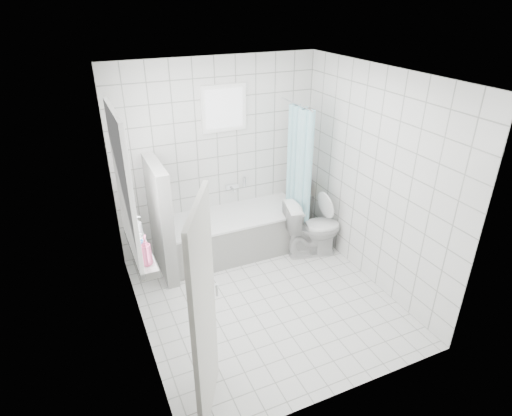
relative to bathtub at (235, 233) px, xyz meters
name	(u,v)px	position (x,y,z in m)	size (l,w,h in m)	color
ground	(265,299)	(-0.07, -1.12, -0.29)	(3.00, 3.00, 0.00)	white
ceiling	(267,75)	(-0.07, -1.12, 2.31)	(3.00, 3.00, 0.00)	white
wall_back	(218,157)	(-0.07, 0.38, 1.01)	(2.80, 0.02, 2.60)	white
wall_front	(349,279)	(-0.07, -2.62, 1.01)	(2.80, 0.02, 2.60)	white
wall_left	(131,228)	(-1.47, -1.12, 1.01)	(0.02, 3.00, 2.60)	white
wall_right	(373,180)	(1.33, -1.12, 1.01)	(0.02, 3.00, 2.60)	white
window_left	(126,186)	(-1.43, -0.82, 1.31)	(0.01, 0.90, 1.40)	white
window_back	(224,109)	(0.03, 0.33, 1.66)	(0.50, 0.01, 0.50)	white
window_sill	(140,250)	(-1.38, -0.82, 0.57)	(0.18, 1.02, 0.08)	white
door	(204,317)	(-1.14, -2.25, 0.71)	(0.04, 0.80, 2.00)	silver
bathtub	(235,233)	(0.00, 0.00, 0.00)	(1.87, 0.77, 0.58)	white
partition_wall	(161,220)	(-1.00, -0.05, 0.46)	(0.15, 0.85, 1.50)	white
tiled_ledge	(301,210)	(1.20, 0.25, -0.02)	(0.40, 0.24, 0.55)	white
toilet	(313,228)	(0.96, -0.47, 0.10)	(0.44, 0.77, 0.79)	white
curtain_rod	(297,104)	(0.88, -0.02, 1.71)	(0.02, 0.02, 0.80)	silver
shower_curtain	(298,173)	(0.88, -0.16, 0.81)	(0.14, 0.48, 1.78)	#42B3C1
tub_faucet	(232,186)	(0.10, 0.33, 0.56)	(0.18, 0.06, 0.06)	silver
sill_bottles	(140,238)	(-1.37, -0.88, 0.74)	(0.17, 0.78, 0.31)	pink
ledge_bottles	(304,187)	(1.21, 0.24, 0.38)	(0.21, 0.18, 0.25)	red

